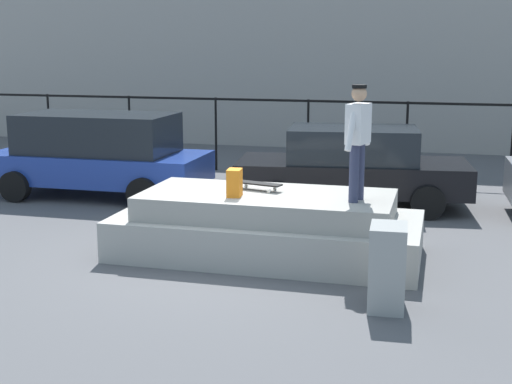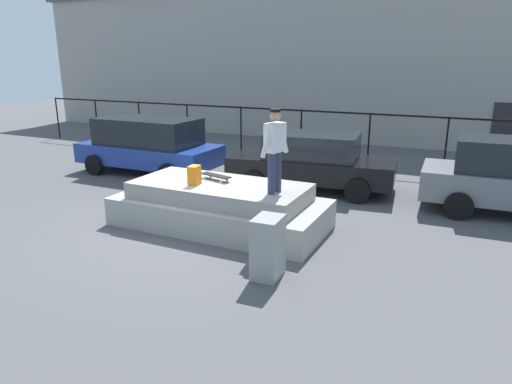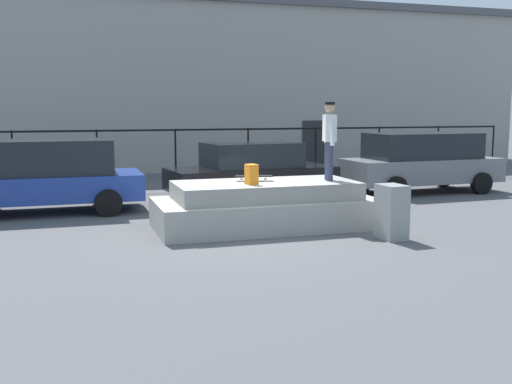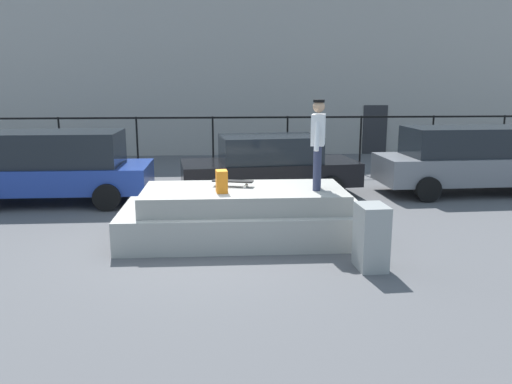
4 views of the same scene
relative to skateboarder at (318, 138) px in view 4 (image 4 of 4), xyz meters
The scene contains 11 objects.
ground_plane 2.84m from the skateboarder, behind, with size 60.00×60.00×0.00m, color #4C4C4F.
concrete_ledge 2.04m from the skateboarder, behind, with size 4.65×2.14×0.98m.
skateboarder is the anchor object (origin of this frame).
skateboard 1.83m from the skateboarder, 167.05° to the left, with size 0.81×0.39×0.12m.
backpack 1.95m from the skateboarder, behind, with size 0.28×0.20×0.41m, color orange.
car_blue_hatchback_near 6.93m from the skateboarder, 149.47° to the left, with size 4.60×2.21×1.77m.
car_black_sedan_mid 4.08m from the skateboarder, 98.00° to the left, with size 4.74×2.47×1.59m.
car_grey_hatchback_far 6.24m from the skateboarder, 38.96° to the left, with size 4.80×2.17×1.78m.
utility_box 2.24m from the skateboarder, 69.92° to the right, with size 0.44×0.60×1.06m, color gray.
fence_row 7.46m from the skateboarder, 106.17° to the left, with size 24.06×0.06×1.87m.
warehouse_building 14.88m from the skateboarder, 98.04° to the left, with size 33.64×6.38×6.92m.
Camera 4 is at (0.31, -9.33, 2.99)m, focal length 36.33 mm.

